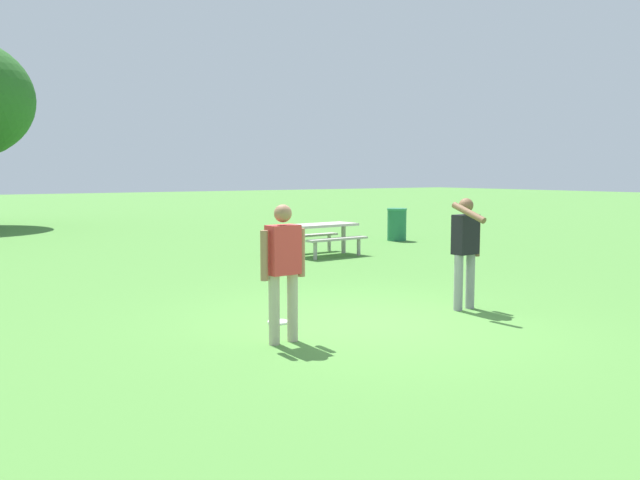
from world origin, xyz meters
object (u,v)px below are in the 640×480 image
frisbee (278,322)px  trash_can_beside_table (397,224)px  person_thrower (466,245)px  person_catcher (283,264)px  picnic_table_near (323,232)px

frisbee → trash_can_beside_table: trash_can_beside_table is taller
person_thrower → frisbee: (-2.72, 0.80, -0.95)m
person_catcher → frisbee: size_ratio=5.82×
person_catcher → trash_can_beside_table: size_ratio=1.71×
person_thrower → frisbee: bearing=163.7°
frisbee → picnic_table_near: picnic_table_near is taller
person_thrower → frisbee: 2.99m
frisbee → picnic_table_near: bearing=50.8°
person_thrower → person_catcher: same height
picnic_table_near → trash_can_beside_table: bearing=23.3°
frisbee → trash_can_beside_table: 11.19m
trash_can_beside_table → person_catcher: bearing=-137.2°
person_catcher → picnic_table_near: (5.12, 6.63, -0.38)m
person_catcher → trash_can_beside_table: (8.92, 8.26, -0.46)m
person_thrower → person_catcher: 3.20m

